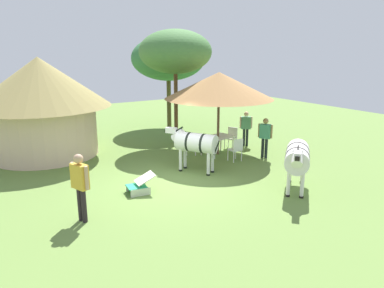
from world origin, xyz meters
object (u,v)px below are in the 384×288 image
patio_dining_table (218,139)px  patio_chair_near_lawn (236,148)px  guest_beside_umbrella (265,134)px  zebra_by_umbrella (195,143)px  shade_umbrella (219,85)px  patio_chair_east_end (189,142)px  thatched_hut (41,101)px  zebra_nearest_camera (297,157)px  acacia_tree_left_background (175,52)px  guest_behind_table (246,125)px  acacia_tree_right_background (168,58)px  standing_watcher (80,182)px  striped_lounge_chair (140,185)px  patio_chair_near_hut (231,136)px

patio_dining_table → patio_chair_near_lawn: 1.19m
guest_beside_umbrella → zebra_by_umbrella: guest_beside_umbrella is taller
shade_umbrella → patio_dining_table: (-0.00, -0.00, -2.16)m
patio_dining_table → patio_chair_east_end: patio_chair_east_end is taller
thatched_hut → shade_umbrella: (5.98, -3.63, 0.58)m
zebra_nearest_camera → acacia_tree_left_background: 7.65m
thatched_hut → guest_behind_table: 8.54m
acacia_tree_right_background → guest_behind_table: bearing=-80.4°
guest_beside_umbrella → standing_watcher: size_ratio=0.91×
guest_behind_table → zebra_nearest_camera: size_ratio=0.81×
standing_watcher → zebra_nearest_camera: 6.26m
zebra_nearest_camera → striped_lounge_chair: bearing=19.2°
standing_watcher → zebra_by_umbrella: size_ratio=0.96×
thatched_hut → patio_chair_near_hut: 7.91m
thatched_hut → acacia_tree_right_background: 7.39m
thatched_hut → standing_watcher: thatched_hut is taller
shade_umbrella → guest_behind_table: 2.66m
patio_chair_east_end → patio_chair_near_lawn: 2.06m
thatched_hut → patio_dining_table: thatched_hut is taller
patio_chair_east_end → zebra_by_umbrella: 2.23m
zebra_by_umbrella → acacia_tree_right_background: acacia_tree_right_background is taller
standing_watcher → zebra_nearest_camera: (6.11, -1.39, -0.01)m
patio_chair_near_lawn → striped_lounge_chair: 4.54m
shade_umbrella → guest_behind_table: (1.83, 0.43, -1.88)m
patio_chair_east_end → striped_lounge_chair: bearing=-21.1°
shade_umbrella → patio_chair_near_hut: size_ratio=4.80×
patio_chair_near_hut → guest_beside_umbrella: 1.95m
patio_chair_near_hut → guest_beside_umbrella: size_ratio=0.56×
patio_chair_near_hut → zebra_by_umbrella: 3.60m
shade_umbrella → patio_chair_near_hut: (1.08, 0.49, -2.29)m
patio_chair_near_hut → patio_chair_near_lawn: 1.99m
patio_chair_near_hut → patio_chair_near_lawn: size_ratio=1.00×
striped_lounge_chair → standing_watcher: bearing=123.1°
thatched_hut → zebra_nearest_camera: size_ratio=2.83×
patio_chair_near_lawn → zebra_by_umbrella: (-1.98, -0.16, 0.52)m
zebra_nearest_camera → zebra_by_umbrella: bearing=-13.1°
guest_beside_umbrella → acacia_tree_right_background: 7.74m
shade_umbrella → acacia_tree_right_background: acacia_tree_right_background is taller
patio_chair_near_lawn → acacia_tree_right_background: bearing=82.4°
shade_umbrella → standing_watcher: (-6.43, -3.07, -1.75)m
guest_beside_umbrella → standing_watcher: (-7.68, -1.67, 0.10)m
acacia_tree_left_background → shade_umbrella: bearing=-79.2°
patio_chair_near_hut → zebra_nearest_camera: size_ratio=0.47×
zebra_by_umbrella → acacia_tree_left_background: acacia_tree_left_background is taller
guest_behind_table → acacia_tree_right_background: (-0.91, 5.39, 2.77)m
thatched_hut → shade_umbrella: thatched_hut is taller
shade_umbrella → acacia_tree_right_background: size_ratio=0.88×
patio_chair_near_hut → thatched_hut: bearing=41.9°
patio_chair_east_end → acacia_tree_left_background: (0.53, 1.97, 3.55)m
guest_behind_table → patio_chair_east_end: bearing=32.1°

